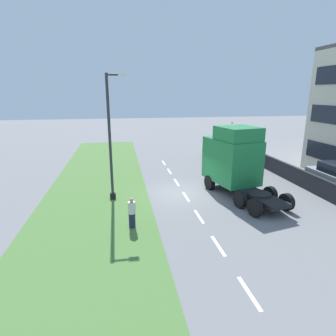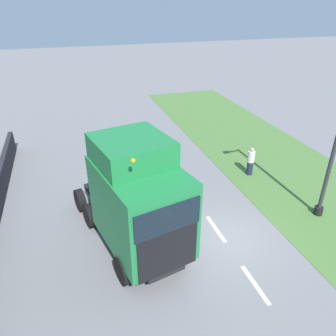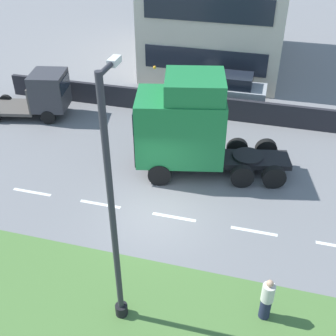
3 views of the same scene
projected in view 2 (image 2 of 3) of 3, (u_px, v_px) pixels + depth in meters
ground_plane at (223, 239)px, 13.44m from camera, size 120.00×120.00×0.00m
lane_markings at (216, 229)px, 14.03m from camera, size 0.16×21.00×0.00m
lorry_cab at (137, 200)px, 11.76m from camera, size 3.95×7.20×4.80m
lamp_post at (335, 141)px, 13.24m from camera, size 1.31×0.39×7.96m
pedestrian at (251, 162)px, 17.92m from camera, size 0.39×0.39×1.62m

